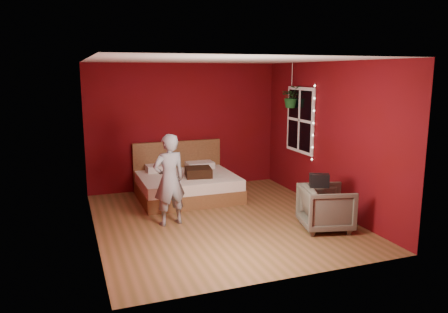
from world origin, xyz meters
The scene contains 10 objects.
floor centered at (0.00, 0.00, 0.00)m, with size 4.50×4.50×0.00m, color brown.
room_walls centered at (0.00, 0.00, 1.68)m, with size 4.04×4.54×2.62m.
window centered at (1.97, 0.90, 1.50)m, with size 0.05×0.97×1.27m.
fairy_lights centered at (1.94, 0.37, 1.50)m, with size 0.04×0.04×1.45m.
bed centered at (-0.18, 1.50, 0.26)m, with size 1.84×1.57×1.01m.
person centered at (-0.83, 0.09, 0.74)m, with size 0.54×0.35×1.47m, color gray.
armchair centered at (1.40, -0.96, 0.34)m, with size 0.74×0.76×0.69m, color #565244.
handbag centered at (1.26, -0.95, 0.79)m, with size 0.29×0.14×0.21m, color black.
throw_pillow centered at (-0.01, 1.24, 0.55)m, with size 0.48×0.48×0.17m, color black.
hanging_plant centered at (1.88, 1.12, 1.94)m, with size 0.49×0.46×0.88m.
Camera 1 is at (-2.33, -6.52, 2.42)m, focal length 35.00 mm.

